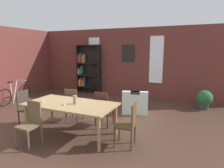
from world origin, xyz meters
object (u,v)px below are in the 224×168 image
Objects in this scene: bicycle_second at (15,94)px; dining_chair_near_left at (31,122)px; dining_table at (71,106)px; armchair_white at (135,104)px; potted_plant_by_shelf at (204,99)px; bookshelf_tall at (87,69)px; dining_chair_head_left at (26,107)px; dining_chair_far_left at (73,104)px; dining_chair_far_right at (103,108)px; dining_chair_head_right at (129,123)px; vase_on_table at (75,100)px.

dining_chair_near_left is at bearing -35.32° from bicycle_second.
dining_chair_near_left is (-0.48, -0.77, -0.19)m from dining_table.
bicycle_second is at bearing -170.88° from armchair_white.
armchair_white is at bearing -149.72° from potted_plant_by_shelf.
bookshelf_tall is 1.35× the size of bicycle_second.
bicycle_second is at bearing 157.85° from dining_table.
dining_table is at bearing 57.95° from dining_chair_near_left.
dining_chair_far_left is at bearing 38.44° from dining_chair_head_left.
dining_table is 0.93m from dining_chair_far_right.
dining_chair_head_right reaches higher than dining_table.
vase_on_table reaches higher than dining_chair_near_left.
dining_chair_near_left is 3.93m from bicycle_second.
bookshelf_tall is (-2.15, 4.15, 0.24)m from vase_on_table.
dining_chair_head_right reaches higher than potted_plant_by_shelf.
dining_chair_head_left is 0.57× the size of bicycle_second.
dining_chair_head_right is at bearing 0.27° from vase_on_table.
dining_chair_head_left reaches higher than dining_table.
dining_table is 0.93m from dining_chair_far_left.
dining_chair_far_left is at bearing -12.83° from bicycle_second.
dining_chair_head_right is (1.32, 0.01, -0.37)m from vase_on_table.
dining_chair_head_right is at bearing 0.25° from dining_table.
dining_chair_head_left is at bearing -141.56° from dining_chair_far_left.
vase_on_table is 0.21× the size of dining_chair_far_right.
dining_chair_far_right is at bearing 141.75° from dining_chair_head_right.
dining_chair_head_right is at bearing -50.01° from bookshelf_tall.
dining_table is 3.24× the size of potted_plant_by_shelf.
vase_on_table is 0.20× the size of armchair_white.
dining_chair_far_left is (-0.96, 0.00, 0.00)m from dining_chair_far_right.
potted_plant_by_shelf is (2.10, 1.23, 0.09)m from armchair_white.
bookshelf_tall is (-1.54, 4.92, 0.61)m from dining_chair_near_left.
dining_chair_far_right is 2.08m from dining_chair_head_left.
bicycle_second is at bearing 170.06° from dining_chair_far_right.
bookshelf_tall is at bearing 97.85° from dining_chair_head_left.
vase_on_table reaches higher than dining_table.
dining_chair_head_right is 2.08m from dining_chair_near_left.
vase_on_table reaches higher than bicycle_second.
dining_chair_far_right is at bearing 57.96° from dining_table.
bookshelf_tall reaches higher than dining_table.
dining_chair_head_right is 1.00× the size of dining_chair_far_left.
dining_table is at bearing -180.00° from vase_on_table.
dining_chair_head_right is 2.31m from armchair_white.
vase_on_table is 1.05m from dining_chair_near_left.
potted_plant_by_shelf is (4.47, 3.47, -0.15)m from dining_chair_head_left.
potted_plant_by_shelf is (1.57, 3.46, -0.15)m from dining_chair_head_right.
dining_table is 1.30× the size of bicycle_second.
bookshelf_tall is (-2.50, 3.38, 0.61)m from dining_chair_far_right.
vase_on_table is at bearing 0.00° from dining_table.
vase_on_table is 4.54m from potted_plant_by_shelf.
dining_chair_far_left is at bearing 128.28° from vase_on_table.
bicycle_second is (-3.69, 1.50, -0.38)m from dining_table.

